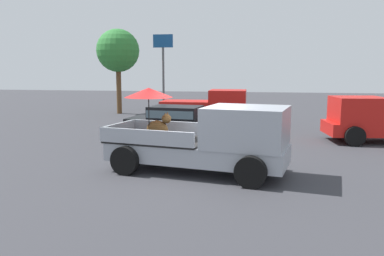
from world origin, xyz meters
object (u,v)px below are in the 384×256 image
(pickup_truck_far, at_px, (209,107))
(pickup_truck_main, at_px, (210,138))
(parked_sedan_near, at_px, (177,120))
(pickup_truck_red, at_px, (383,120))
(motel_sign, at_px, (163,57))

(pickup_truck_far, bearing_deg, pickup_truck_main, -83.23)
(pickup_truck_far, relative_size, parked_sedan_near, 1.08)
(pickup_truck_main, relative_size, parked_sedan_near, 1.19)
(pickup_truck_red, bearing_deg, pickup_truck_main, 36.88)
(pickup_truck_main, xyz_separation_m, pickup_truck_far, (-1.35, 10.17, -0.11))
(pickup_truck_main, bearing_deg, pickup_truck_red, 54.52)
(pickup_truck_main, bearing_deg, pickup_truck_far, 108.18)
(pickup_truck_far, relative_size, motel_sign, 0.91)
(pickup_truck_main, distance_m, parked_sedan_near, 6.03)
(pickup_truck_far, height_order, motel_sign, motel_sign)
(pickup_truck_far, bearing_deg, pickup_truck_red, -30.22)
(pickup_truck_main, distance_m, motel_sign, 17.76)
(pickup_truck_red, distance_m, pickup_truck_far, 8.62)
(parked_sedan_near, relative_size, motel_sign, 0.85)
(motel_sign, bearing_deg, pickup_truck_red, -42.67)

